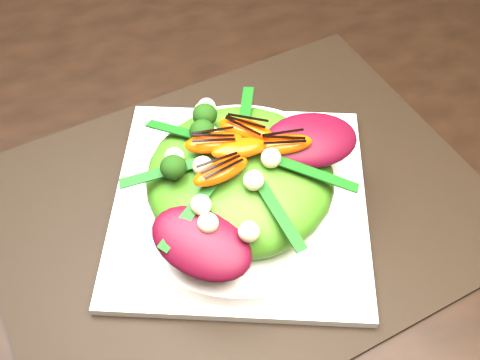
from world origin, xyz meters
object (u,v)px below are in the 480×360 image
object	(u,v)px
placemat	(240,206)
salad_bowl	(240,194)
plate_base	(240,202)
dining_table	(232,185)
orange_segment	(226,142)
lettuce_mound	(240,177)

from	to	relation	value
placemat	salad_bowl	xyz separation A→B (m)	(-0.00, 0.00, 0.02)
plate_base	salad_bowl	world-z (taller)	salad_bowl
dining_table	orange_segment	bearing A→B (deg)	-114.15
dining_table	plate_base	world-z (taller)	dining_table
salad_bowl	orange_segment	size ratio (longest dim) A/B	4.35
salad_bowl	orange_segment	bearing A→B (deg)	119.07
plate_base	orange_segment	size ratio (longest dim) A/B	4.70
orange_segment	placemat	bearing A→B (deg)	-60.93
plate_base	salad_bowl	bearing A→B (deg)	0.00
lettuce_mound	plate_base	bearing A→B (deg)	90.00
dining_table	lettuce_mound	xyz separation A→B (m)	(-0.00, -0.04, 0.07)
dining_table	lettuce_mound	size ratio (longest dim) A/B	8.66
orange_segment	lettuce_mound	bearing A→B (deg)	-60.93
dining_table	placemat	bearing A→B (deg)	-96.03
dining_table	placemat	xyz separation A→B (m)	(-0.00, -0.04, 0.02)
lettuce_mound	salad_bowl	bearing A→B (deg)	90.00
placemat	plate_base	bearing A→B (deg)	180.00
placemat	orange_segment	world-z (taller)	orange_segment
salad_bowl	orange_segment	world-z (taller)	orange_segment
placemat	dining_table	bearing A→B (deg)	83.97
dining_table	plate_base	distance (m)	0.05
placemat	lettuce_mound	size ratio (longest dim) A/B	2.70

